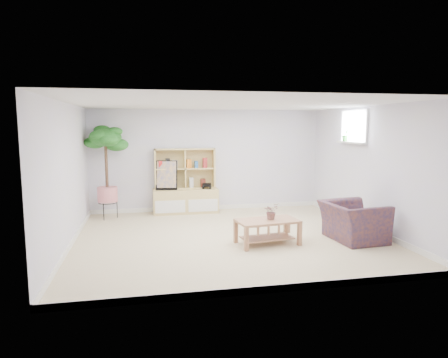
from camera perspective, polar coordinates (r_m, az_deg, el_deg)
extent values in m
cube|color=beige|center=(7.36, 0.84, -8.32)|extent=(5.50, 5.00, 0.01)
cube|color=silver|center=(7.09, 0.88, 10.69)|extent=(5.50, 5.00, 0.01)
cube|color=silver|center=(9.57, -2.33, 2.68)|extent=(5.50, 0.01, 2.40)
cube|color=silver|center=(4.73, 7.33, -2.39)|extent=(5.50, 0.01, 2.40)
cube|color=silver|center=(7.07, -21.48, 0.43)|extent=(0.01, 5.00, 2.40)
cube|color=silver|center=(8.16, 20.09, 1.38)|extent=(0.01, 5.00, 2.40)
cube|color=white|center=(8.60, 17.69, 4.99)|extent=(0.14, 1.00, 0.04)
imported|color=#136122|center=(6.92, 6.75, -4.59)|extent=(0.33, 0.31, 0.28)
imported|color=#141E4B|center=(7.44, 17.97, -5.44)|extent=(0.99, 1.11, 0.77)
imported|color=#134518|center=(8.82, 16.94, 6.05)|extent=(0.18, 0.16, 0.26)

